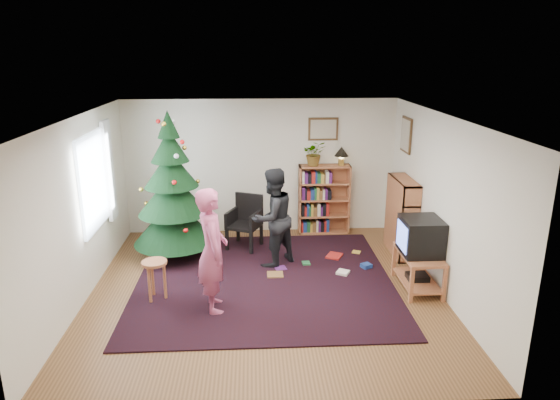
{
  "coord_description": "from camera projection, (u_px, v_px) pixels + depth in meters",
  "views": [
    {
      "loc": [
        -0.15,
        -6.56,
        3.35
      ],
      "look_at": [
        0.27,
        0.85,
        1.1
      ],
      "focal_mm": 32.0,
      "sensor_mm": 36.0,
      "label": 1
    }
  ],
  "objects": [
    {
      "name": "ceiling",
      "position": [
        263.0,
        117.0,
        6.52
      ],
      "size": [
        5.0,
        5.0,
        0.0
      ],
      "primitive_type": "plane",
      "rotation": [
        3.14,
        0.0,
        0.0
      ],
      "color": "white",
      "rests_on": "wall_back"
    },
    {
      "name": "picture_back",
      "position": [
        323.0,
        129.0,
        9.11
      ],
      "size": [
        0.55,
        0.03,
        0.42
      ],
      "color": "#4C3319",
      "rests_on": "wall_back"
    },
    {
      "name": "window_pane",
      "position": [
        93.0,
        182.0,
        7.25
      ],
      "size": [
        0.04,
        1.2,
        1.4
      ],
      "primitive_type": "cube",
      "color": "silver",
      "rests_on": "wall_left"
    },
    {
      "name": "crt_tv",
      "position": [
        421.0,
        236.0,
        7.07
      ],
      "size": [
        0.55,
        0.59,
        0.52
      ],
      "color": "black",
      "rests_on": "tv_stand"
    },
    {
      "name": "stool",
      "position": [
        155.0,
        270.0,
        6.84
      ],
      "size": [
        0.35,
        0.35,
        0.58
      ],
      "color": "#B0673E",
      "rests_on": "floor"
    },
    {
      "name": "wall_left",
      "position": [
        80.0,
        211.0,
        6.75
      ],
      "size": [
        0.02,
        5.0,
        2.5
      ],
      "primitive_type": "cube",
      "color": "silver",
      "rests_on": "floor"
    },
    {
      "name": "wall_back",
      "position": [
        261.0,
        167.0,
        9.28
      ],
      "size": [
        5.0,
        0.02,
        2.5
      ],
      "primitive_type": "cube",
      "color": "silver",
      "rests_on": "floor"
    },
    {
      "name": "rug",
      "position": [
        264.0,
        280.0,
        7.53
      ],
      "size": [
        3.8,
        3.6,
        0.02
      ],
      "primitive_type": "cube",
      "color": "black",
      "rests_on": "floor"
    },
    {
      "name": "picture_right",
      "position": [
        406.0,
        135.0,
        8.49
      ],
      "size": [
        0.03,
        0.5,
        0.6
      ],
      "color": "#4C3319",
      "rests_on": "wall_right"
    },
    {
      "name": "armchair",
      "position": [
        244.0,
        219.0,
        8.71
      ],
      "size": [
        0.68,
        0.7,
        0.94
      ],
      "rotation": [
        0.0,
        0.0,
        -0.41
      ],
      "color": "black",
      "rests_on": "rug"
    },
    {
      "name": "floor",
      "position": [
        265.0,
        290.0,
        7.25
      ],
      "size": [
        5.0,
        5.0,
        0.0
      ],
      "primitive_type": "plane",
      "color": "brown",
      "rests_on": "ground"
    },
    {
      "name": "table_lamp",
      "position": [
        341.0,
        153.0,
        9.12
      ],
      "size": [
        0.26,
        0.26,
        0.35
      ],
      "color": "#A57F33",
      "rests_on": "bookshelf_back"
    },
    {
      "name": "tv_stand",
      "position": [
        418.0,
        267.0,
        7.21
      ],
      "size": [
        0.52,
        0.93,
        0.55
      ],
      "color": "#B0673E",
      "rests_on": "floor"
    },
    {
      "name": "wall_front",
      "position": [
        271.0,
        292.0,
        4.5
      ],
      "size": [
        5.0,
        0.02,
        2.5
      ],
      "primitive_type": "cube",
      "color": "silver",
      "rests_on": "floor"
    },
    {
      "name": "person_standing",
      "position": [
        212.0,
        251.0,
        6.48
      ],
      "size": [
        0.51,
        0.68,
        1.69
      ],
      "primitive_type": "imported",
      "rotation": [
        0.0,
        0.0,
        1.76
      ],
      "color": "#A84367",
      "rests_on": "rug"
    },
    {
      "name": "bookshelf_right",
      "position": [
        402.0,
        216.0,
        8.38
      ],
      "size": [
        0.3,
        0.95,
        1.3
      ],
      "rotation": [
        0.0,
        0.0,
        1.57
      ],
      "color": "#B0673E",
      "rests_on": "floor"
    },
    {
      "name": "person_by_chair",
      "position": [
        273.0,
        218.0,
        7.87
      ],
      "size": [
        0.98,
        0.96,
        1.6
      ],
      "primitive_type": "imported",
      "rotation": [
        0.0,
        0.0,
        3.83
      ],
      "color": "black",
      "rests_on": "rug"
    },
    {
      "name": "curtain",
      "position": [
        109.0,
        171.0,
        7.93
      ],
      "size": [
        0.06,
        0.35,
        1.6
      ],
      "primitive_type": "cube",
      "color": "silver",
      "rests_on": "wall_left"
    },
    {
      "name": "wall_right",
      "position": [
        441.0,
        205.0,
        7.02
      ],
      "size": [
        0.02,
        5.0,
        2.5
      ],
      "primitive_type": "cube",
      "color": "silver",
      "rests_on": "floor"
    },
    {
      "name": "potted_plant",
      "position": [
        314.0,
        153.0,
        9.09
      ],
      "size": [
        0.41,
        0.36,
        0.46
      ],
      "primitive_type": "imported",
      "rotation": [
        0.0,
        0.0,
        0.01
      ],
      "color": "gray",
      "rests_on": "bookshelf_back"
    },
    {
      "name": "floor_clutter",
      "position": [
        324.0,
        264.0,
        8.02
      ],
      "size": [
        1.66,
        1.01,
        0.08
      ],
      "color": "#A51E19",
      "rests_on": "rug"
    },
    {
      "name": "christmas_tree",
      "position": [
        173.0,
        198.0,
        8.13
      ],
      "size": [
        1.35,
        1.35,
        2.45
      ],
      "rotation": [
        0.0,
        0.0,
        -0.26
      ],
      "color": "#3F2816",
      "rests_on": "rug"
    },
    {
      "name": "bookshelf_back",
      "position": [
        324.0,
        198.0,
        9.36
      ],
      "size": [
        0.95,
        0.3,
        1.3
      ],
      "color": "#B0673E",
      "rests_on": "floor"
    }
  ]
}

